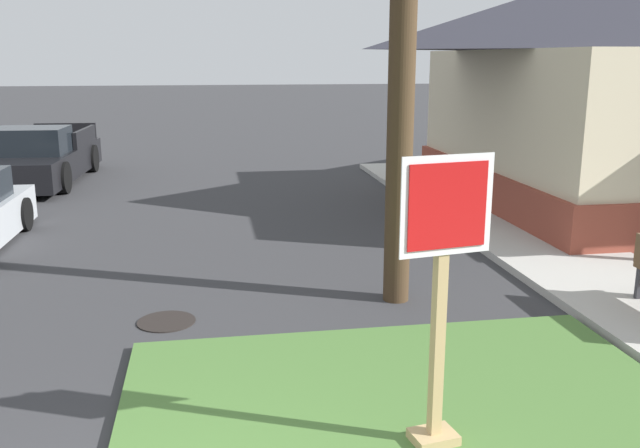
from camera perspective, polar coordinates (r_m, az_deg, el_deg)
name	(u,v)px	position (r m, az deg, el deg)	size (l,w,h in m)	color
grass_corner_patch	(431,447)	(5.92, 9.25, -17.90)	(5.16, 4.91, 0.08)	#477033
sidewalk_strip	(562,257)	(11.47, 19.58, -2.61)	(2.20, 19.36, 0.12)	#B2AFA8
stop_sign	(440,306)	(5.40, 10.01, -6.79)	(0.75, 0.34, 2.36)	tan
manhole_cover	(166,321)	(8.58, -12.70, -7.94)	(0.70, 0.70, 0.02)	black
pickup_truck_black	(40,159)	(18.84, -22.31, 5.04)	(2.28, 5.44, 1.48)	black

